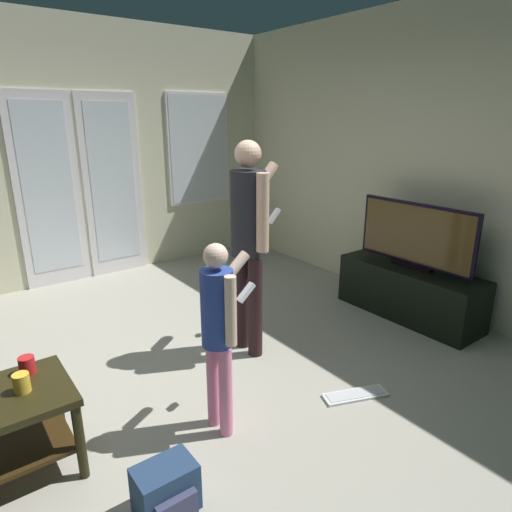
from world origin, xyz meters
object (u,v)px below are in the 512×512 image
at_px(backpack, 166,490).
at_px(person_child, 219,323).
at_px(tv_stand, 410,292).
at_px(cup_near_edge, 27,365).
at_px(loose_keyboard, 355,395).
at_px(person_adult, 250,231).
at_px(cup_by_laptop, 22,383).
at_px(flat_screen_tv, 415,236).

bearing_deg(backpack, person_child, 33.41).
xyz_separation_m(tv_stand, cup_near_edge, (-3.17, 0.20, 0.29)).
distance_m(tv_stand, backpack, 2.86).
xyz_separation_m(backpack, cup_near_edge, (-0.39, 0.83, 0.40)).
bearing_deg(loose_keyboard, tv_stand, 22.34).
bearing_deg(person_adult, cup_by_laptop, -168.23).
bearing_deg(tv_stand, loose_keyboard, -157.66).
distance_m(loose_keyboard, cup_by_laptop, 2.02).
bearing_deg(flat_screen_tv, tv_stand, -65.54).
bearing_deg(cup_near_edge, tv_stand, -3.54).
bearing_deg(person_adult, tv_stand, -13.47).
height_order(person_adult, loose_keyboard, person_adult).
bearing_deg(tv_stand, cup_by_laptop, 179.50).
relative_size(tv_stand, person_adult, 0.80).
xyz_separation_m(flat_screen_tv, cup_near_edge, (-3.17, 0.19, -0.25)).
height_order(tv_stand, backpack, tv_stand).
relative_size(tv_stand, person_child, 1.14).
relative_size(tv_stand, loose_keyboard, 2.89).
xyz_separation_m(person_adult, person_child, (-0.69, -0.66, -0.29)).
height_order(person_child, cup_by_laptop, person_child).
bearing_deg(backpack, cup_near_edge, 115.12).
xyz_separation_m(flat_screen_tv, person_adult, (-1.56, 0.37, 0.20)).
bearing_deg(cup_by_laptop, backpack, -56.11).
bearing_deg(loose_keyboard, person_adult, 101.67).
height_order(person_child, backpack, person_child).
relative_size(person_adult, cup_by_laptop, 16.46).
relative_size(loose_keyboard, cup_near_edge, 4.73).
bearing_deg(person_child, tv_stand, 7.18).
bearing_deg(tv_stand, cup_near_edge, 176.46).
bearing_deg(person_adult, flat_screen_tv, -13.35).
relative_size(cup_near_edge, cup_by_laptop, 0.97).
bearing_deg(person_child, backpack, -146.59).
bearing_deg(loose_keyboard, backpack, -177.18).
relative_size(tv_stand, cup_by_laptop, 13.24).
bearing_deg(person_adult, cup_near_edge, -173.66).
relative_size(person_adult, person_child, 1.42).
height_order(backpack, cup_by_laptop, cup_by_laptop).
relative_size(flat_screen_tv, cup_near_edge, 11.76).
bearing_deg(backpack, tv_stand, 12.81).
height_order(person_adult, cup_near_edge, person_adult).
xyz_separation_m(backpack, cup_by_laptop, (-0.44, 0.66, 0.41)).
height_order(backpack, loose_keyboard, backpack).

